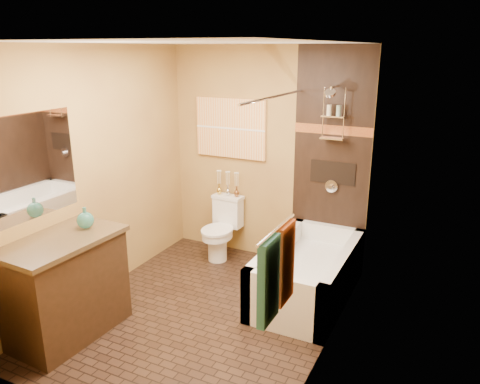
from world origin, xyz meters
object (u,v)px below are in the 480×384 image
Objects in this scene: sunset_painting at (231,128)px; toilet at (222,228)px; vanity at (64,286)px; bathtub at (308,277)px.

toilet is at bearing -90.00° from sunset_painting.
toilet is (-0.00, -0.25, -1.18)m from sunset_painting.
toilet is 2.08m from vanity.
vanity reaches higher than bathtub.
vanity is at bearing -138.03° from bathtub.
bathtub is 2.04× the size of toilet.
sunset_painting reaches higher than bathtub.
sunset_painting is 1.22× the size of toilet.
sunset_painting is 2.57m from vanity.
vanity is (-0.47, -2.03, 0.09)m from toilet.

